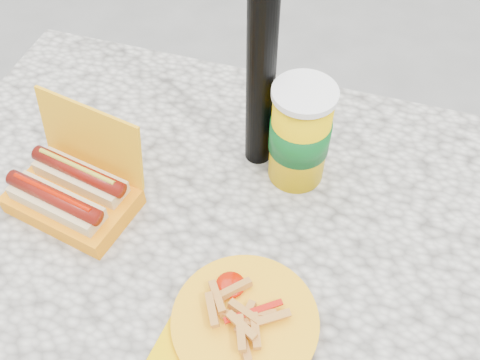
% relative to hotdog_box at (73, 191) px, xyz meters
% --- Properties ---
extents(picnic_table, '(1.20, 0.80, 0.75)m').
position_rel_hotdog_box_xyz_m(picnic_table, '(0.28, 0.05, -0.15)').
color(picnic_table, beige).
rests_on(picnic_table, ground).
extents(hotdog_box, '(0.24, 0.20, 0.17)m').
position_rel_hotdog_box_xyz_m(hotdog_box, '(0.00, 0.00, 0.00)').
color(hotdog_box, '#F9AA11').
rests_on(hotdog_box, picnic_table).
extents(fries_plate, '(0.24, 0.31, 0.04)m').
position_rel_hotdog_box_xyz_m(fries_plate, '(0.35, -0.14, -0.03)').
color(fries_plate, '#F4BE00').
rests_on(fries_plate, picnic_table).
extents(soda_cup, '(0.11, 0.11, 0.21)m').
position_rel_hotdog_box_xyz_m(soda_cup, '(0.36, 0.19, 0.06)').
color(soda_cup, '#F1BD00').
rests_on(soda_cup, picnic_table).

